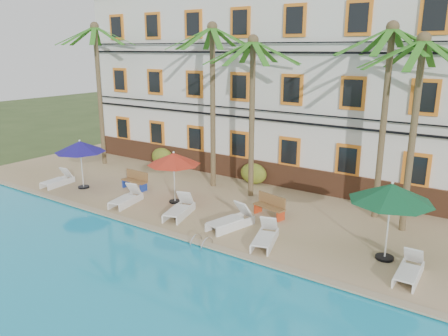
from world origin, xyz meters
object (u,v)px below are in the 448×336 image
Objects in this scene: palm_a at (98,75)px; lounger_c at (180,209)px; umbrella_blue at (80,147)px; bench_right at (271,206)px; palm_d at (386,95)px; lounger_e at (265,236)px; umbrella_red at (174,159)px; lounger_a at (58,180)px; bench_left at (135,180)px; palm_c at (252,94)px; palm_e at (416,107)px; lounger_d at (231,220)px; umbrella_green at (391,193)px; lounger_b at (126,198)px; pool_ladder at (202,245)px; lounger_f at (409,270)px; palm_b at (213,84)px.

palm_a is 11.61m from lounger_c.
umbrella_blue is 10.17m from bench_right.
palm_d reaches higher than lounger_e.
umbrella_blue is 5.42m from umbrella_red.
lounger_c is (8.07, 0.26, 0.03)m from lounger_a.
palm_a reaches higher than bench_left.
palm_c reaches higher than umbrella_red.
lounger_d is at bearing -147.73° from palm_e.
palm_c is at bearing 26.27° from umbrella_blue.
umbrella_green is at bearing -88.06° from palm_e.
palm_c is 7.50m from lounger_b.
umbrella_red is 6.15m from lounger_e.
palm_d is 9.31m from pool_ladder.
lounger_f is (2.37, -4.63, -4.87)m from palm_d.
palm_c reaches higher than bench_left.
palm_b is at bearing 140.72° from lounger_e.
palm_a is at bearing 146.27° from lounger_b.
lounger_d is 2.10m from bench_right.
palm_a is 3.04× the size of umbrella_green.
lounger_c is at bearing -20.58° from bench_left.
bench_right is (-6.08, 2.19, 0.20)m from lounger_f.
lounger_d reaches higher than bench_right.
palm_c reaches higher than lounger_d.
lounger_c reaches higher than pool_ladder.
palm_c is 3.09× the size of umbrella_red.
lounger_e is at bearing 37.52° from pool_ladder.
umbrella_red is at bearing 173.45° from lounger_f.
palm_a is at bearing 156.57° from lounger_c.
bench_left is at bearing -138.25° from palm_b.
palm_b reaches higher than lounger_f.
palm_a reaches higher than lounger_a.
umbrella_red is (0.02, -3.09, -3.18)m from palm_b.
palm_d is at bearing 110.64° from umbrella_green.
umbrella_green is 4.63m from lounger_e.
lounger_d is 6.78m from lounger_f.
lounger_d is at bearing 4.58° from lounger_b.
palm_a is 13.73m from lounger_d.
palm_b is 6.92m from bench_right.
lounger_f is 2.40× the size of pool_ladder.
lounger_c is 2.83× the size of pool_ladder.
lounger_a is at bearing -154.03° from bench_left.
palm_c is 3.85× the size of lounger_b.
palm_e reaches higher than bench_right.
palm_d reaches higher than lounger_f.
lounger_f is (6.78, -0.22, -0.04)m from lounger_d.
palm_c reaches higher than lounger_e.
palm_e reaches higher than umbrella_red.
lounger_e is 2.80m from bench_right.
palm_b is (8.29, 0.11, -0.13)m from palm_a.
umbrella_green reaches higher than lounger_a.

